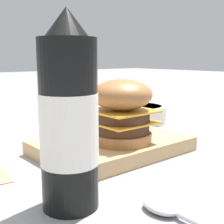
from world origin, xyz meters
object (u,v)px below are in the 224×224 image
at_px(ketchup_bottle, 69,121).
at_px(burger, 120,111).
at_px(spoon, 176,213).
at_px(serving_board, 112,146).
at_px(side_bowl, 138,113).

bearing_deg(ketchup_bottle, burger, -148.57).
xyz_separation_m(ketchup_bottle, spoon, (-0.07, 0.10, -0.10)).
bearing_deg(serving_board, ketchup_bottle, 37.03).
relative_size(serving_board, ketchup_bottle, 1.17).
distance_m(ketchup_bottle, spoon, 0.16).
height_order(side_bowl, spoon, side_bowl).
distance_m(burger, ketchup_bottle, 0.20).
height_order(serving_board, spoon, serving_board).
distance_m(side_bowl, spoon, 0.51).
bearing_deg(spoon, ketchup_bottle, 36.22).
xyz_separation_m(serving_board, ketchup_bottle, (0.17, 0.13, 0.09)).
xyz_separation_m(burger, spoon, (0.10, 0.20, -0.08)).
bearing_deg(burger, serving_board, -97.08).
height_order(burger, ketchup_bottle, ketchup_bottle).
distance_m(serving_board, ketchup_bottle, 0.23).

